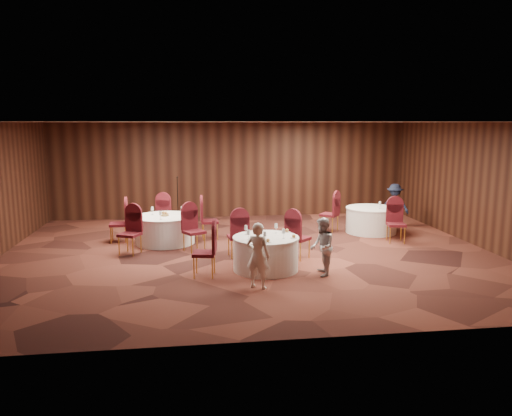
{
  "coord_description": "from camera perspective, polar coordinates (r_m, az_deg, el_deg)",
  "views": [
    {
      "loc": [
        -1.43,
        -11.85,
        3.18
      ],
      "look_at": [
        0.2,
        0.2,
        1.1
      ],
      "focal_mm": 35.0,
      "sensor_mm": 36.0,
      "label": 1
    }
  ],
  "objects": [
    {
      "name": "chairs_left",
      "position": [
        13.5,
        -10.45,
        -1.9
      ],
      "size": [
        2.99,
        2.99,
        1.0
      ],
      "color": "#470E1C",
      "rests_on": "ground"
    },
    {
      "name": "table_left",
      "position": [
        13.54,
        -10.37,
        -2.41
      ],
      "size": [
        1.59,
        1.59,
        0.74
      ],
      "color": "white",
      "rests_on": "ground"
    },
    {
      "name": "mic_stand",
      "position": [
        16.29,
        -8.91,
        -0.14
      ],
      "size": [
        0.24,
        0.24,
        1.49
      ],
      "color": "black",
      "rests_on": "ground"
    },
    {
      "name": "woman_b",
      "position": [
        10.56,
        7.56,
        -4.42
      ],
      "size": [
        0.55,
        0.66,
        1.24
      ],
      "primitive_type": "imported",
      "rotation": [
        0.0,
        0.0,
        4.57
      ],
      "color": "#AEAEB3",
      "rests_on": "ground"
    },
    {
      "name": "tabletop_right",
      "position": [
        14.76,
        13.98,
        0.52
      ],
      "size": [
        0.08,
        0.08,
        0.22
      ],
      "color": "silver",
      "rests_on": "table_right"
    },
    {
      "name": "tabletop_left",
      "position": [
        13.44,
        -10.39,
        -0.56
      ],
      "size": [
        0.87,
        0.79,
        0.22
      ],
      "color": "silver",
      "rests_on": "table_left"
    },
    {
      "name": "chairs_right",
      "position": [
        14.4,
        11.91,
        -1.23
      ],
      "size": [
        2.04,
        2.31,
        1.0
      ],
      "color": "#470E1C",
      "rests_on": "ground"
    },
    {
      "name": "man_c",
      "position": [
        15.95,
        15.55,
        0.29
      ],
      "size": [
        1.0,
        0.88,
        1.34
      ],
      "primitive_type": "imported",
      "rotation": [
        0.0,
        0.0,
        5.72
      ],
      "color": "black",
      "rests_on": "ground"
    },
    {
      "name": "tabletop_main",
      "position": [
        10.75,
        1.86,
        -2.86
      ],
      "size": [
        1.09,
        1.05,
        0.22
      ],
      "color": "silver",
      "rests_on": "table_main"
    },
    {
      "name": "room_shell",
      "position": [
        12.0,
        -0.82,
        3.89
      ],
      "size": [
        12.0,
        12.0,
        12.0
      ],
      "color": "silver",
      "rests_on": "ground"
    },
    {
      "name": "table_main",
      "position": [
        10.92,
        1.12,
        -5.18
      ],
      "size": [
        1.44,
        1.44,
        0.74
      ],
      "color": "white",
      "rests_on": "ground"
    },
    {
      "name": "ground",
      "position": [
        12.35,
        -0.8,
        -5.21
      ],
      "size": [
        12.0,
        12.0,
        0.0
      ],
      "primitive_type": "plane",
      "color": "black",
      "rests_on": "ground"
    },
    {
      "name": "woman_a",
      "position": [
        9.66,
        0.22,
        -5.47
      ],
      "size": [
        0.57,
        0.5,
        1.3
      ],
      "primitive_type": "imported",
      "rotation": [
        0.0,
        0.0,
        2.65
      ],
      "color": "white",
      "rests_on": "ground"
    },
    {
      "name": "table_right",
      "position": [
        14.99,
        13.02,
        -1.32
      ],
      "size": [
        1.49,
        1.49,
        0.74
      ],
      "color": "white",
      "rests_on": "ground"
    },
    {
      "name": "chairs_main",
      "position": [
        11.4,
        -0.87,
        -3.9
      ],
      "size": [
        2.92,
        2.02,
        1.0
      ],
      "color": "#470E1C",
      "rests_on": "ground"
    }
  ]
}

